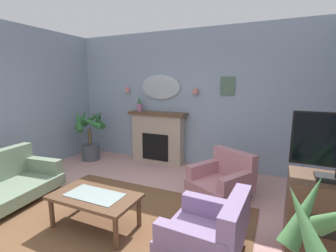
{
  "coord_description": "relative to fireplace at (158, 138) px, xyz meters",
  "views": [
    {
      "loc": [
        1.73,
        -2.07,
        1.82
      ],
      "look_at": [
        0.01,
        1.68,
        1.07
      ],
      "focal_mm": 25.73,
      "sensor_mm": 36.0,
      "label": 1
    }
  ],
  "objects": [
    {
      "name": "fireplace",
      "position": [
        0.0,
        0.0,
        0.0
      ],
      "size": [
        1.36,
        0.36,
        1.16
      ],
      "color": "tan",
      "rests_on": "ground"
    },
    {
      "name": "armchair_in_corner",
      "position": [
        1.73,
        -1.06,
        -0.27
      ],
      "size": [
        1.1,
        1.11,
        0.71
      ],
      "color": "#B77A84",
      "rests_on": "ground"
    },
    {
      "name": "coffee_table",
      "position": [
        0.46,
        -2.63,
        -0.19
      ],
      "size": [
        1.1,
        0.6,
        0.45
      ],
      "color": "brown",
      "rests_on": "ground"
    },
    {
      "name": "potted_plant_tall_palm",
      "position": [
        -1.52,
        -0.52,
        0.06
      ],
      "size": [
        0.79,
        0.83,
        1.25
      ],
      "color": "#474C56",
      "rests_on": "ground"
    },
    {
      "name": "wall_mirror",
      "position": [
        0.0,
        0.14,
        1.14
      ],
      "size": [
        0.96,
        0.06,
        0.56
      ],
      "primitive_type": "ellipsoid",
      "color": "#B2BCC6"
    },
    {
      "name": "armchair_by_coffee_table",
      "position": [
        1.91,
        -2.54,
        -0.27
      ],
      "size": [
        0.86,
        0.86,
        0.71
      ],
      "color": "gray",
      "rests_on": "ground"
    },
    {
      "name": "wall_sconce_left",
      "position": [
        -0.85,
        0.09,
        1.09
      ],
      "size": [
        0.14,
        0.14,
        0.14
      ],
      "primitive_type": "cone",
      "color": "#D17066"
    },
    {
      "name": "patterned_rug",
      "position": [
        0.72,
        -2.51,
        -0.56
      ],
      "size": [
        3.2,
        2.4,
        0.01
      ],
      "primitive_type": "cube",
      "color": "brown",
      "rests_on": "ground"
    },
    {
      "name": "wall_sconce_right",
      "position": [
        0.85,
        0.09,
        1.09
      ],
      "size": [
        0.14,
        0.14,
        0.14
      ],
      "primitive_type": "cone",
      "color": "#D17066"
    },
    {
      "name": "wall_back",
      "position": [
        0.72,
        0.22,
        0.89
      ],
      "size": [
        6.68,
        0.1,
        2.92
      ],
      "primitive_type": "cube",
      "color": "#8C9EB2",
      "rests_on": "ground"
    },
    {
      "name": "tv_cabinet",
      "position": [
        3.01,
        -2.14,
        -0.12
      ],
      "size": [
        0.8,
        0.57,
        0.9
      ],
      "color": "brown",
      "rests_on": "ground"
    },
    {
      "name": "mantel_vase_left",
      "position": [
        -0.45,
        -0.03,
        0.74
      ],
      "size": [
        0.13,
        0.13,
        0.34
      ],
      "color": "#9E6084",
      "rests_on": "fireplace"
    },
    {
      "name": "framed_picture",
      "position": [
        1.5,
        0.15,
        1.18
      ],
      "size": [
        0.28,
        0.03,
        0.36
      ],
      "primitive_type": "cube",
      "color": "#4C6B56"
    },
    {
      "name": "floor",
      "position": [
        0.72,
        -2.71,
        -0.62
      ],
      "size": [
        6.68,
        6.77,
        0.1
      ],
      "primitive_type": "cube",
      "color": "#C6938E",
      "rests_on": "ground"
    }
  ]
}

